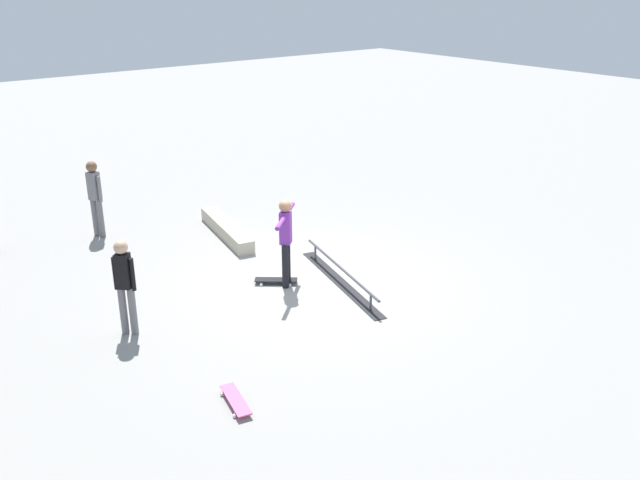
# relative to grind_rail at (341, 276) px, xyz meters

# --- Properties ---
(ground_plane) EXTENTS (60.00, 60.00, 0.00)m
(ground_plane) POSITION_rel_grind_rail_xyz_m (0.37, 0.40, -0.14)
(ground_plane) COLOR gray
(grind_rail) EXTENTS (3.15, 1.05, 0.34)m
(grind_rail) POSITION_rel_grind_rail_xyz_m (0.00, 0.00, 0.00)
(grind_rail) COLOR black
(grind_rail) RESTS_ON ground_plane
(skate_ledge) EXTENTS (2.57, 0.87, 0.30)m
(skate_ledge) POSITION_rel_grind_rail_xyz_m (3.46, 0.40, 0.00)
(skate_ledge) COLOR #B2A893
(skate_ledge) RESTS_ON ground_plane
(skater_main) EXTENTS (0.97, 1.06, 1.69)m
(skater_main) POSITION_rel_grind_rail_xyz_m (0.56, 0.86, 0.84)
(skater_main) COLOR black
(skater_main) RESTS_ON ground_plane
(skateboard_main) EXTENTS (0.66, 0.74, 0.09)m
(skateboard_main) POSITION_rel_grind_rail_xyz_m (0.74, 0.97, -0.07)
(skateboard_main) COLOR black
(skateboard_main) RESTS_ON ground_plane
(bystander_grey_shirt) EXTENTS (0.38, 0.27, 1.71)m
(bystander_grey_shirt) POSITION_rel_grind_rail_xyz_m (5.21, 2.62, 0.82)
(bystander_grey_shirt) COLOR slate
(bystander_grey_shirt) RESTS_ON ground_plane
(bystander_black_shirt) EXTENTS (0.32, 0.30, 1.62)m
(bystander_black_shirt) POSITION_rel_grind_rail_xyz_m (0.68, 3.91, 0.77)
(bystander_black_shirt) COLOR slate
(bystander_black_shirt) RESTS_ON ground_plane
(loose_skateboard_pink) EXTENTS (0.82, 0.39, 0.09)m
(loose_skateboard_pink) POSITION_rel_grind_rail_xyz_m (-2.07, 3.61, -0.07)
(loose_skateboard_pink) COLOR #E05993
(loose_skateboard_pink) RESTS_ON ground_plane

